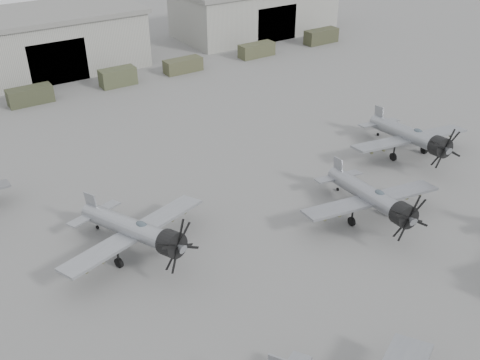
% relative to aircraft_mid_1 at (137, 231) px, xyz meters
% --- Properties ---
extents(ground, '(220.00, 220.00, 0.00)m').
position_rel_aircraft_mid_1_xyz_m(ground, '(6.89, -13.24, -2.38)').
color(ground, slate).
rests_on(ground, ground).
extents(hangar_center, '(29.00, 14.80, 8.70)m').
position_rel_aircraft_mid_1_xyz_m(hangar_center, '(6.89, 48.72, 2.00)').
color(hangar_center, '#A1A197').
rests_on(hangar_center, ground).
extents(hangar_right, '(29.00, 14.80, 8.70)m').
position_rel_aircraft_mid_1_xyz_m(hangar_right, '(44.89, 48.72, 2.00)').
color(hangar_right, '#A1A197').
rests_on(hangar_right, ground).
extents(support_truck_3, '(5.65, 2.20, 2.17)m').
position_rel_aircraft_mid_1_xyz_m(support_truck_3, '(1.28, 36.76, -1.29)').
color(support_truck_3, '#373B26').
rests_on(support_truck_3, ground).
extents(support_truck_4, '(5.02, 2.20, 2.43)m').
position_rel_aircraft_mid_1_xyz_m(support_truck_4, '(13.34, 36.76, -1.16)').
color(support_truck_4, '#42472F').
rests_on(support_truck_4, ground).
extents(support_truck_5, '(5.76, 2.20, 1.99)m').
position_rel_aircraft_mid_1_xyz_m(support_truck_5, '(23.65, 36.76, -1.38)').
color(support_truck_5, '#44452D').
rests_on(support_truck_5, ground).
extents(support_truck_6, '(5.96, 2.20, 2.12)m').
position_rel_aircraft_mid_1_xyz_m(support_truck_6, '(37.07, 36.76, -1.31)').
color(support_truck_6, '#44472E').
rests_on(support_truck_6, ground).
extents(support_truck_7, '(6.18, 2.20, 2.38)m').
position_rel_aircraft_mid_1_xyz_m(support_truck_7, '(50.73, 36.76, -1.19)').
color(support_truck_7, '#3A3C27').
rests_on(support_truck_7, ground).
extents(aircraft_mid_1, '(13.08, 11.78, 5.22)m').
position_rel_aircraft_mid_1_xyz_m(aircraft_mid_1, '(0.00, 0.00, 0.00)').
color(aircraft_mid_1, '#989BA0').
rests_on(aircraft_mid_1, ground).
extents(aircraft_mid_2, '(12.89, 11.60, 5.11)m').
position_rel_aircraft_mid_1_xyz_m(aircraft_mid_2, '(18.85, -6.72, -0.05)').
color(aircraft_mid_2, gray).
rests_on(aircraft_mid_2, ground).
extents(aircraft_mid_3, '(13.43, 12.09, 5.33)m').
position_rel_aircraft_mid_1_xyz_m(aircraft_mid_3, '(30.81, -0.53, 0.05)').
color(aircraft_mid_3, gray).
rests_on(aircraft_mid_3, ground).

